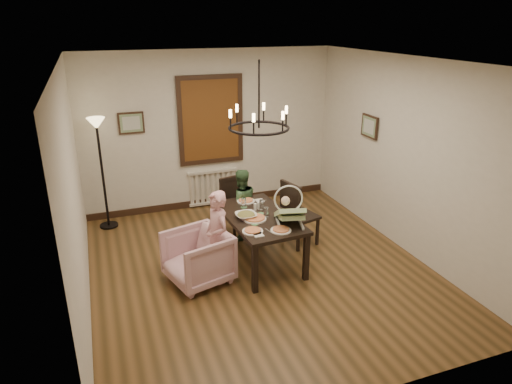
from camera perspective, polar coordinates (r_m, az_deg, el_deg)
room_shell at (r=6.22m, az=-0.70°, el=3.39°), size 4.51×5.00×2.81m
dining_table at (r=6.35m, az=0.34°, el=-3.67°), size 0.96×1.58×0.71m
chair_far at (r=7.24m, az=-2.34°, el=-1.89°), size 0.50×0.50×0.93m
chair_right at (r=6.94m, az=5.62°, el=-2.55°), size 0.55×0.55×1.04m
armchair at (r=6.06m, az=-7.29°, el=-8.12°), size 0.95×0.93×0.70m
elderly_woman at (r=5.98m, az=-4.84°, el=-6.56°), size 0.32×0.42×1.04m
seated_man at (r=7.11m, az=-1.91°, el=-2.29°), size 0.47×0.37×0.94m
baby_bouncer at (r=6.02m, az=4.23°, el=-2.40°), size 0.53×0.65×0.37m
salad_bowl at (r=6.23m, az=-1.26°, el=-2.93°), size 0.35×0.35×0.09m
pizza_platter at (r=6.19m, az=-0.17°, el=-3.31°), size 0.32×0.32×0.04m
drinking_glass at (r=6.26m, az=1.25°, el=-2.54°), size 0.07×0.07×0.14m
window_blinds at (r=8.11m, az=-5.68°, el=8.92°), size 1.00×0.03×1.40m
radiator at (r=8.47m, az=-5.42°, el=0.66°), size 0.92×0.12×0.62m
picture_back at (r=7.89m, az=-15.33°, el=8.32°), size 0.42×0.03×0.36m
picture_right at (r=7.59m, az=14.00°, el=7.96°), size 0.03×0.42×0.36m
floor_lamp at (r=7.75m, az=-18.61°, el=1.97°), size 0.30×0.30×1.80m
chandelier at (r=5.92m, az=0.37°, el=8.02°), size 0.80×0.80×0.04m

